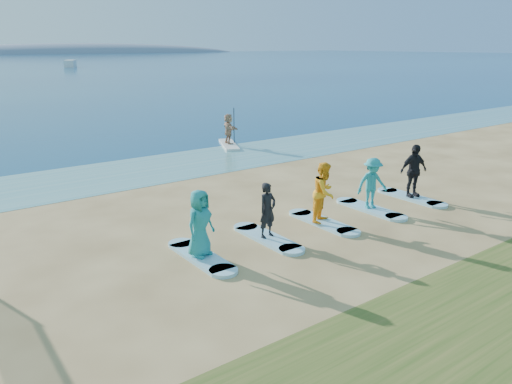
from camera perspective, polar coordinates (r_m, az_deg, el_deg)
ground at (r=13.44m, az=4.98°, el=-6.49°), size 600.00×600.00×0.00m
shallow_water at (r=22.00m, az=-13.42°, el=2.32°), size 600.00×600.00×0.00m
island_ridge at (r=326.03m, az=-18.77°, el=14.80°), size 220.00×56.00×18.00m
paddleboard at (r=26.93m, az=-3.12°, el=5.43°), size 1.90×3.01×0.12m
paddleboarder at (r=26.77m, az=-3.15°, el=7.23°), size 0.72×1.54×1.60m
boat_offshore_b at (r=128.81m, az=-20.43°, el=13.23°), size 4.26×5.92×1.63m
surfboard_0 at (r=12.88m, az=-6.30°, el=-7.36°), size 0.70×2.20×0.09m
student_0 at (r=12.54m, az=-6.43°, el=-3.56°), size 0.98×0.80×1.73m
surfboard_1 at (r=13.99m, az=1.31°, el=-5.27°), size 0.70×2.20×0.09m
student_1 at (r=13.70m, az=1.33°, el=-2.09°), size 0.61×0.44×1.55m
surfboard_2 at (r=15.31m, az=7.67°, el=-3.45°), size 0.70×2.20×0.09m
student_2 at (r=15.02m, az=7.81°, el=-0.02°), size 1.09×1.00×1.82m
surfboard_3 at (r=16.81m, az=12.94°, el=-1.90°), size 0.70×2.20×0.09m
student_3 at (r=16.56m, az=13.13°, el=0.98°), size 1.21×0.89×1.67m
surfboard_4 at (r=18.44m, az=17.30°, el=-0.60°), size 0.70×2.20×0.09m
student_4 at (r=18.19m, az=17.56°, el=2.33°), size 1.16×0.69×1.86m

